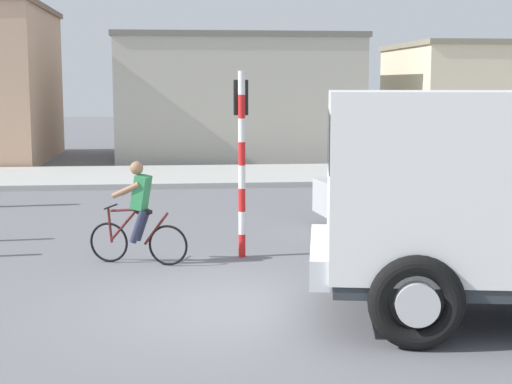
{
  "coord_description": "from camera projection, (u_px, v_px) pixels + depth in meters",
  "views": [
    {
      "loc": [
        -0.74,
        -10.31,
        3.01
      ],
      "look_at": [
        0.56,
        2.5,
        1.2
      ],
      "focal_mm": 54.94,
      "sensor_mm": 36.0,
      "label": 1
    }
  ],
  "objects": [
    {
      "name": "traffic_light_pole",
      "position": [
        241.0,
        138.0,
        13.39
      ],
      "size": [
        0.24,
        0.43,
        3.2
      ],
      "color": "red",
      "rests_on": "ground"
    },
    {
      "name": "sidewalk_far",
      "position": [
        201.0,
        176.0,
        24.73
      ],
      "size": [
        80.0,
        5.0,
        0.16
      ],
      "primitive_type": "cube",
      "color": "#ADADA8",
      "rests_on": "ground"
    },
    {
      "name": "cyclist",
      "position": [
        138.0,
        213.0,
        12.96
      ],
      "size": [
        1.65,
        0.7,
        1.72
      ],
      "color": "black",
      "rests_on": "ground"
    },
    {
      "name": "car_red_near",
      "position": [
        419.0,
        189.0,
        16.23
      ],
      "size": [
        4.18,
        2.24,
        1.6
      ],
      "color": "#B7B7BC",
      "rests_on": "ground"
    },
    {
      "name": "ground_plane",
      "position": [
        234.0,
        305.0,
        10.64
      ],
      "size": [
        120.0,
        120.0,
        0.0
      ],
      "primitive_type": "plane",
      "color": "slate"
    },
    {
      "name": "building_mid_block",
      "position": [
        236.0,
        97.0,
        31.47
      ],
      "size": [
        9.41,
        6.9,
        4.84
      ],
      "color": "#B2AD9E",
      "rests_on": "ground"
    },
    {
      "name": "building_corner_right",
      "position": [
        498.0,
        100.0,
        31.97
      ],
      "size": [
        8.19,
        7.15,
        4.56
      ],
      "color": "beige",
      "rests_on": "ground"
    }
  ]
}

